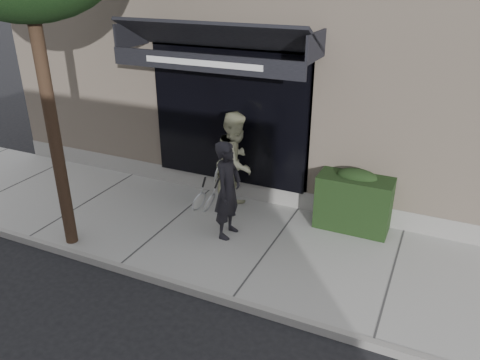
% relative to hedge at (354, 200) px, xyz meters
% --- Properties ---
extents(ground, '(80.00, 80.00, 0.00)m').
position_rel_hedge_xyz_m(ground, '(-1.10, -1.25, -0.66)').
color(ground, black).
rests_on(ground, ground).
extents(sidewalk, '(20.00, 3.00, 0.12)m').
position_rel_hedge_xyz_m(sidewalk, '(-1.10, -1.25, -0.60)').
color(sidewalk, '#A09F9A').
rests_on(sidewalk, ground).
extents(curb, '(20.00, 0.10, 0.14)m').
position_rel_hedge_xyz_m(curb, '(-1.10, -2.80, -0.59)').
color(curb, gray).
rests_on(curb, ground).
extents(building_facade, '(14.30, 8.04, 5.64)m').
position_rel_hedge_xyz_m(building_facade, '(-1.11, 3.71, 2.08)').
color(building_facade, beige).
rests_on(building_facade, ground).
extents(hedge, '(1.30, 0.70, 1.14)m').
position_rel_hedge_xyz_m(hedge, '(0.00, 0.00, 0.00)').
color(hedge, black).
rests_on(hedge, sidewalk).
extents(pedestrian_front, '(0.65, 0.90, 1.75)m').
position_rel_hedge_xyz_m(pedestrian_front, '(-1.94, -1.21, 0.33)').
color(pedestrian_front, black).
rests_on(pedestrian_front, sidewalk).
extents(pedestrian_back, '(0.76, 0.97, 1.95)m').
position_rel_hedge_xyz_m(pedestrian_back, '(-2.23, -0.22, 0.44)').
color(pedestrian_back, beige).
rests_on(pedestrian_back, sidewalk).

